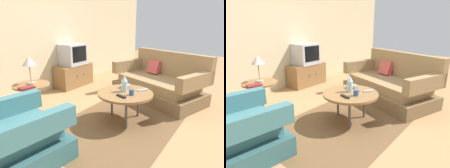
% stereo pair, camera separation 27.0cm
% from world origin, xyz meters
% --- Properties ---
extents(ground_plane, '(16.00, 16.00, 0.00)m').
position_xyz_m(ground_plane, '(0.00, 0.00, 0.00)').
color(ground_plane, '#AD7F51').
extents(back_wall, '(9.00, 0.12, 2.70)m').
position_xyz_m(back_wall, '(0.00, 2.31, 1.35)').
color(back_wall, '#CCB78E').
rests_on(back_wall, ground).
extents(area_rug, '(2.59, 1.57, 0.00)m').
position_xyz_m(area_rug, '(0.02, 0.05, 0.00)').
color(area_rug, brown).
rests_on(area_rug, ground).
extents(armchair, '(0.99, 0.96, 0.91)m').
position_xyz_m(armchair, '(-1.51, 0.51, 0.31)').
color(armchair, '#325C60').
rests_on(armchair, ground).
extents(couch, '(1.47, 2.01, 0.92)m').
position_xyz_m(couch, '(1.28, 0.01, 0.30)').
color(couch, brown).
rests_on(couch, ground).
extents(coffee_table, '(0.84, 0.84, 0.46)m').
position_xyz_m(coffee_table, '(0.02, 0.05, 0.43)').
color(coffee_table, olive).
rests_on(coffee_table, ground).
extents(side_table, '(0.54, 0.54, 0.58)m').
position_xyz_m(side_table, '(-0.76, 1.24, 0.42)').
color(side_table, olive).
rests_on(side_table, ground).
extents(tv_stand, '(0.95, 0.43, 0.52)m').
position_xyz_m(tv_stand, '(0.90, 2.01, 0.26)').
color(tv_stand, olive).
rests_on(tv_stand, ground).
extents(television, '(0.55, 0.46, 0.49)m').
position_xyz_m(television, '(0.90, 2.02, 0.77)').
color(television, '#B7B7BC').
rests_on(television, tv_stand).
extents(table_lamp, '(0.20, 0.20, 0.41)m').
position_xyz_m(table_lamp, '(-0.74, 1.27, 0.91)').
color(table_lamp, '#9E937A').
rests_on(table_lamp, side_table).
extents(vase, '(0.09, 0.09, 0.25)m').
position_xyz_m(vase, '(0.05, 0.09, 0.58)').
color(vase, silver).
rests_on(vase, coffee_table).
extents(mug, '(0.12, 0.07, 0.09)m').
position_xyz_m(mug, '(-0.03, -0.08, 0.51)').
color(mug, '#335184').
rests_on(mug, coffee_table).
extents(bowl, '(0.17, 0.17, 0.05)m').
position_xyz_m(bowl, '(0.22, 0.16, 0.49)').
color(bowl, slate).
rests_on(bowl, coffee_table).
extents(tv_remote_dark, '(0.09, 0.18, 0.02)m').
position_xyz_m(tv_remote_dark, '(-0.18, -0.00, 0.47)').
color(tv_remote_dark, black).
rests_on(tv_remote_dark, coffee_table).
extents(tv_remote_silver, '(0.17, 0.13, 0.02)m').
position_xyz_m(tv_remote_silver, '(0.25, -0.13, 0.47)').
color(tv_remote_silver, '#B2B2B7').
rests_on(tv_remote_silver, coffee_table).
extents(book, '(0.22, 0.17, 0.03)m').
position_xyz_m(book, '(-0.93, 1.10, 0.60)').
color(book, maroon).
rests_on(book, side_table).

